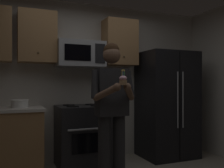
# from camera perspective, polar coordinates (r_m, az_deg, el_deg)

# --- Properties ---
(wall_back) EXTENTS (4.40, 0.10, 2.60)m
(wall_back) POSITION_cam_1_polar(r_m,az_deg,el_deg) (4.31, -6.13, 0.63)
(wall_back) COLOR beige
(wall_back) RESTS_ON ground
(oven_range) EXTENTS (0.76, 0.70, 0.93)m
(oven_range) POSITION_cam_1_polar(r_m,az_deg,el_deg) (3.97, -6.68, -11.47)
(oven_range) COLOR black
(oven_range) RESTS_ON ground
(microwave) EXTENTS (0.74, 0.41, 0.40)m
(microwave) POSITION_cam_1_polar(r_m,az_deg,el_deg) (4.04, -7.13, 6.66)
(microwave) COLOR #9EA0A5
(refrigerator) EXTENTS (0.90, 0.75, 1.80)m
(refrigerator) POSITION_cam_1_polar(r_m,az_deg,el_deg) (4.51, 12.24, -4.48)
(refrigerator) COLOR black
(refrigerator) RESTS_ON ground
(cabinet_row_upper) EXTENTS (2.78, 0.36, 0.76)m
(cabinet_row_upper) POSITION_cam_1_polar(r_m,az_deg,el_deg) (4.02, -15.40, 10.02)
(cabinet_row_upper) COLOR #9E7247
(bowl_large_white) EXTENTS (0.24, 0.24, 0.11)m
(bowl_large_white) POSITION_cam_1_polar(r_m,az_deg,el_deg) (3.77, -20.06, -4.14)
(bowl_large_white) COLOR white
(bowl_large_white) RESTS_ON counter_left
(person) EXTENTS (0.60, 0.48, 1.76)m
(person) POSITION_cam_1_polar(r_m,az_deg,el_deg) (3.13, 0.01, -4.67)
(person) COLOR #262628
(person) RESTS_ON ground
(cupcake) EXTENTS (0.09, 0.09, 0.17)m
(cupcake) POSITION_cam_1_polar(r_m,az_deg,el_deg) (2.82, 2.51, 0.89)
(cupcake) COLOR #A87F56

